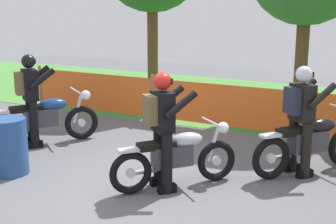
{
  "coord_description": "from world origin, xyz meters",
  "views": [
    {
      "loc": [
        3.41,
        -5.73,
        2.68
      ],
      "look_at": [
        0.01,
        0.87,
        0.9
      ],
      "focal_mm": 51.44,
      "sensor_mm": 36.0,
      "label": 1
    }
  ],
  "objects_px": {
    "motorcycle_third": "(44,119)",
    "oil_drum": "(8,146)",
    "motorcycle_trailing": "(176,157)",
    "rider_third": "(30,95)",
    "motorcycle_lead": "(311,143)",
    "rider_trailing": "(162,125)",
    "rider_lead": "(301,115)"
  },
  "relations": [
    {
      "from": "motorcycle_lead",
      "to": "oil_drum",
      "type": "height_order",
      "value": "motorcycle_lead"
    },
    {
      "from": "motorcycle_trailing",
      "to": "oil_drum",
      "type": "xyz_separation_m",
      "value": [
        -2.53,
        -0.7,
        -0.01
      ]
    },
    {
      "from": "rider_lead",
      "to": "rider_third",
      "type": "height_order",
      "value": "same"
    },
    {
      "from": "rider_trailing",
      "to": "oil_drum",
      "type": "distance_m",
      "value": 2.51
    },
    {
      "from": "rider_third",
      "to": "oil_drum",
      "type": "bearing_deg",
      "value": -114.62
    },
    {
      "from": "rider_lead",
      "to": "oil_drum",
      "type": "height_order",
      "value": "rider_lead"
    },
    {
      "from": "motorcycle_lead",
      "to": "rider_lead",
      "type": "height_order",
      "value": "rider_lead"
    },
    {
      "from": "rider_third",
      "to": "oil_drum",
      "type": "distance_m",
      "value": 1.54
    },
    {
      "from": "motorcycle_lead",
      "to": "rider_third",
      "type": "relative_size",
      "value": 1.0
    },
    {
      "from": "motorcycle_lead",
      "to": "motorcycle_third",
      "type": "relative_size",
      "value": 0.97
    },
    {
      "from": "rider_trailing",
      "to": "rider_lead",
      "type": "bearing_deg",
      "value": -6.78
    },
    {
      "from": "rider_lead",
      "to": "rider_trailing",
      "type": "xyz_separation_m",
      "value": [
        -1.59,
        -1.48,
        0.0
      ]
    },
    {
      "from": "motorcycle_third",
      "to": "rider_trailing",
      "type": "height_order",
      "value": "rider_trailing"
    },
    {
      "from": "rider_lead",
      "to": "rider_third",
      "type": "bearing_deg",
      "value": 138.28
    },
    {
      "from": "motorcycle_third",
      "to": "oil_drum",
      "type": "relative_size",
      "value": 1.98
    },
    {
      "from": "rider_third",
      "to": "oil_drum",
      "type": "relative_size",
      "value": 1.92
    },
    {
      "from": "oil_drum",
      "to": "motorcycle_third",
      "type": "bearing_deg",
      "value": 111.17
    },
    {
      "from": "motorcycle_lead",
      "to": "rider_lead",
      "type": "relative_size",
      "value": 1.0
    },
    {
      "from": "motorcycle_trailing",
      "to": "motorcycle_third",
      "type": "distance_m",
      "value": 3.19
    },
    {
      "from": "rider_lead",
      "to": "oil_drum",
      "type": "relative_size",
      "value": 1.92
    },
    {
      "from": "motorcycle_trailing",
      "to": "rider_third",
      "type": "xyz_separation_m",
      "value": [
        -3.23,
        0.57,
        0.5
      ]
    },
    {
      "from": "motorcycle_third",
      "to": "motorcycle_lead",
      "type": "bearing_deg",
      "value": -44.4
    },
    {
      "from": "rider_trailing",
      "to": "oil_drum",
      "type": "xyz_separation_m",
      "value": [
        -2.4,
        -0.54,
        -0.51
      ]
    },
    {
      "from": "rider_third",
      "to": "rider_trailing",
      "type": "bearing_deg",
      "value": -66.71
    },
    {
      "from": "motorcycle_third",
      "to": "rider_third",
      "type": "distance_m",
      "value": 0.52
    },
    {
      "from": "motorcycle_lead",
      "to": "rider_trailing",
      "type": "xyz_separation_m",
      "value": [
        -1.73,
        -1.66,
        0.47
      ]
    },
    {
      "from": "motorcycle_third",
      "to": "rider_trailing",
      "type": "relative_size",
      "value": 1.03
    },
    {
      "from": "motorcycle_trailing",
      "to": "motorcycle_third",
      "type": "xyz_separation_m",
      "value": [
        -3.1,
        0.76,
        0.03
      ]
    },
    {
      "from": "oil_drum",
      "to": "motorcycle_trailing",
      "type": "bearing_deg",
      "value": 15.5
    },
    {
      "from": "motorcycle_third",
      "to": "rider_lead",
      "type": "xyz_separation_m",
      "value": [
        4.55,
        0.56,
        0.47
      ]
    },
    {
      "from": "motorcycle_trailing",
      "to": "oil_drum",
      "type": "relative_size",
      "value": 1.77
    },
    {
      "from": "rider_lead",
      "to": "rider_trailing",
      "type": "bearing_deg",
      "value": 172.24
    }
  ]
}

